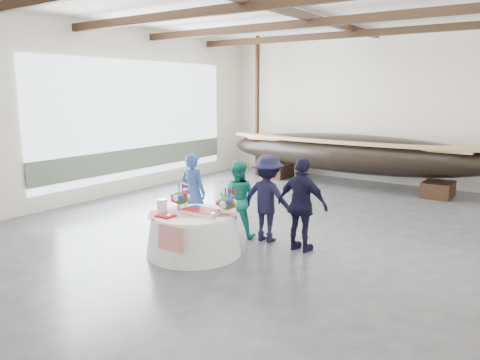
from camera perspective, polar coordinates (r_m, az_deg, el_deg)
The scene contains 13 objects.
floor at distance 9.94m, azimuth 3.78°, elevation -5.50°, with size 10.00×12.00×0.01m, color #3D3D42.
wall_back at distance 15.00m, azimuth 16.07°, elevation 8.38°, with size 10.00×0.02×4.50m, color silver.
wall_left at distance 12.88m, azimuth -15.62°, elevation 8.05°, with size 0.02×12.00×4.50m, color silver.
ceiling at distance 9.69m, azimuth 4.14°, elevation 20.96°, with size 10.00×12.00×0.01m, color white.
pavilion_structure at distance 10.32m, azimuth 6.58°, elevation 17.51°, with size 9.80×11.76×4.50m.
open_bay at distance 13.52m, azimuth -12.10°, elevation 6.53°, with size 0.03×7.00×3.20m.
longboat_display at distance 14.07m, azimuth 13.38°, elevation 3.20°, with size 8.24×1.65×1.54m.
banquet_table at distance 8.21m, azimuth -5.67°, elevation -6.51°, with size 1.65×1.65×0.71m.
tabletop_items at distance 8.19m, azimuth -5.18°, elevation -2.87°, with size 1.50×1.43×0.40m.
guest_woman_blue at distance 9.45m, azimuth -5.73°, elevation -1.47°, with size 0.57×0.38×1.57m, color navy.
guest_woman_teal at distance 8.99m, azimuth -0.33°, elevation -2.34°, with size 0.72×0.56×1.49m, color #1B8F78.
guest_man_left at distance 8.75m, azimuth 3.38°, elevation -2.23°, with size 1.06×0.61×1.64m, color black.
guest_man_right at distance 8.25m, azimuth 7.58°, elevation -3.03°, with size 0.98×0.41×1.67m, color black.
Camera 1 is at (4.95, -8.15, 2.81)m, focal length 35.00 mm.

